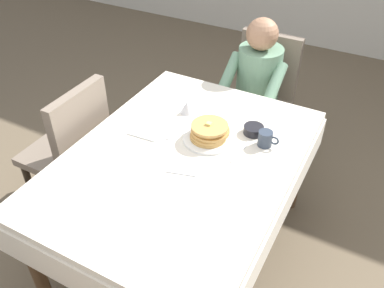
% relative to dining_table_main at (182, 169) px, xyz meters
% --- Properties ---
extents(ground_plane, '(14.00, 14.00, 0.00)m').
position_rel_dining_table_main_xyz_m(ground_plane, '(0.00, 0.00, -0.65)').
color(ground_plane, brown).
extents(dining_table_main, '(1.12, 1.52, 0.74)m').
position_rel_dining_table_main_xyz_m(dining_table_main, '(0.00, 0.00, 0.00)').
color(dining_table_main, silver).
rests_on(dining_table_main, ground).
extents(chair_diner, '(0.44, 0.45, 0.93)m').
position_rel_dining_table_main_xyz_m(chair_diner, '(0.02, 1.17, -0.12)').
color(chair_diner, '#7A6B5B').
rests_on(chair_diner, ground).
extents(diner_person, '(0.40, 0.43, 1.12)m').
position_rel_dining_table_main_xyz_m(diner_person, '(0.02, 1.01, 0.02)').
color(diner_person, gray).
rests_on(diner_person, ground).
extents(chair_left_side, '(0.45, 0.44, 0.93)m').
position_rel_dining_table_main_xyz_m(chair_left_side, '(-0.77, 0.00, -0.12)').
color(chair_left_side, '#7A6B5B').
rests_on(chair_left_side, ground).
extents(plate_breakfast, '(0.28, 0.28, 0.02)m').
position_rel_dining_table_main_xyz_m(plate_breakfast, '(0.06, 0.19, 0.10)').
color(plate_breakfast, white).
rests_on(plate_breakfast, dining_table_main).
extents(breakfast_stack, '(0.21, 0.22, 0.09)m').
position_rel_dining_table_main_xyz_m(breakfast_stack, '(0.06, 0.19, 0.15)').
color(breakfast_stack, tan).
rests_on(breakfast_stack, plate_breakfast).
extents(cup_coffee, '(0.11, 0.08, 0.08)m').
position_rel_dining_table_main_xyz_m(cup_coffee, '(0.34, 0.29, 0.13)').
color(cup_coffee, '#333D4C').
rests_on(cup_coffee, dining_table_main).
extents(bowl_butter, '(0.11, 0.11, 0.04)m').
position_rel_dining_table_main_xyz_m(bowl_butter, '(0.25, 0.36, 0.11)').
color(bowl_butter, black).
rests_on(bowl_butter, dining_table_main).
extents(syrup_pitcher, '(0.08, 0.08, 0.07)m').
position_rel_dining_table_main_xyz_m(syrup_pitcher, '(-0.17, 0.37, 0.13)').
color(syrup_pitcher, silver).
rests_on(syrup_pitcher, dining_table_main).
extents(fork_left_of_plate, '(0.02, 0.18, 0.00)m').
position_rel_dining_table_main_xyz_m(fork_left_of_plate, '(-0.13, 0.17, 0.09)').
color(fork_left_of_plate, silver).
rests_on(fork_left_of_plate, dining_table_main).
extents(knife_right_of_plate, '(0.03, 0.20, 0.00)m').
position_rel_dining_table_main_xyz_m(knife_right_of_plate, '(0.25, 0.17, 0.09)').
color(knife_right_of_plate, silver).
rests_on(knife_right_of_plate, dining_table_main).
extents(spoon_near_edge, '(0.15, 0.05, 0.00)m').
position_rel_dining_table_main_xyz_m(spoon_near_edge, '(0.06, -0.12, 0.09)').
color(spoon_near_edge, silver).
rests_on(spoon_near_edge, dining_table_main).
extents(napkin_folded, '(0.18, 0.13, 0.01)m').
position_rel_dining_table_main_xyz_m(napkin_folded, '(-0.27, 0.09, 0.09)').
color(napkin_folded, white).
rests_on(napkin_folded, dining_table_main).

